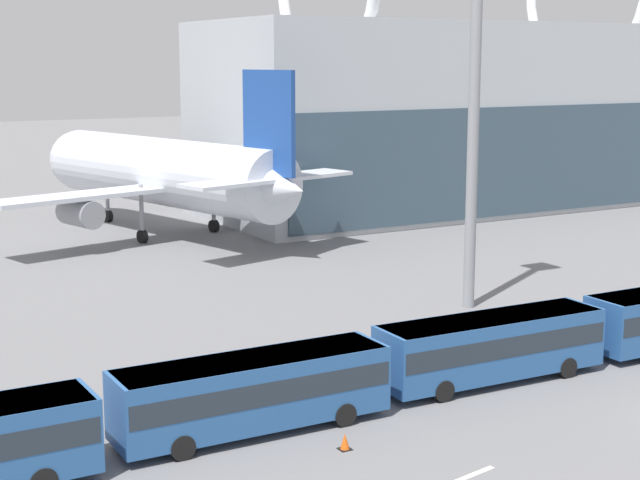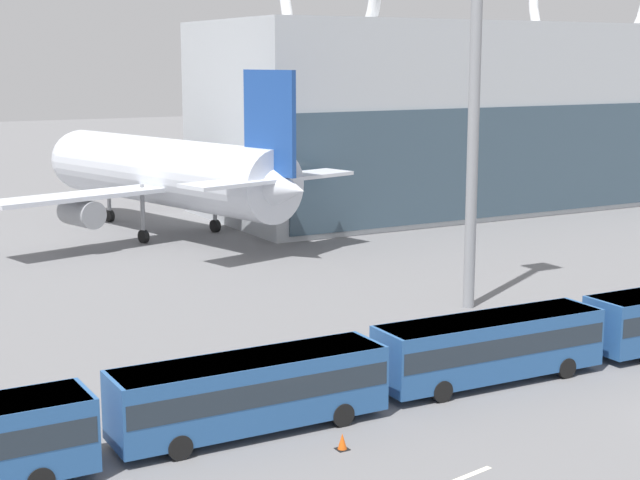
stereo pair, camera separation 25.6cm
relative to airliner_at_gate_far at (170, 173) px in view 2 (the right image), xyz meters
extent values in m
cylinder|color=silver|center=(-0.11, 0.45, 0.04)|extent=(12.59, 28.96, 5.75)
sphere|color=silver|center=(-3.63, 14.21, 0.04)|extent=(5.63, 5.63, 5.63)
cone|color=silver|center=(3.40, -13.32, 0.04)|extent=(6.83, 7.39, 5.46)
cube|color=silver|center=(0.31, -1.23, -0.97)|extent=(33.44, 11.79, 0.35)
cylinder|color=gray|center=(-8.80, -3.56, -2.31)|extent=(3.08, 4.31, 2.18)
cylinder|color=gray|center=(9.43, 1.09, -2.31)|extent=(3.08, 4.31, 2.18)
cube|color=#1E4799|center=(3.23, -12.65, 4.85)|extent=(1.75, 5.46, 7.90)
cube|color=silver|center=(3.23, -12.65, 0.61)|extent=(15.27, 6.79, 0.28)
cylinder|color=gray|center=(-2.47, 9.68, -2.72)|extent=(0.36, 0.36, 4.36)
cylinder|color=black|center=(-2.47, 9.68, -4.90)|extent=(0.71, 1.18, 1.10)
cylinder|color=gray|center=(-3.30, -2.16, -2.72)|extent=(0.36, 0.36, 4.36)
cylinder|color=black|center=(-3.30, -2.16, -4.90)|extent=(0.71, 1.18, 1.10)
cylinder|color=gray|center=(3.93, -0.31, -2.72)|extent=(0.36, 0.36, 4.36)
cylinder|color=black|center=(3.93, -0.31, -4.90)|extent=(0.71, 1.18, 1.10)
cylinder|color=silver|center=(55.25, 5.22, -0.48)|extent=(7.62, 33.48, 5.03)
cone|color=silver|center=(53.94, 21.76, -0.48)|extent=(5.34, 7.64, 4.78)
cube|color=silver|center=(55.09, 7.24, -1.36)|extent=(34.78, 5.98, 0.35)
cylinder|color=gray|center=(64.75, 8.00, -2.89)|extent=(2.82, 3.38, 2.57)
cylinder|color=gray|center=(45.42, 6.48, -2.89)|extent=(2.82, 3.38, 2.57)
cube|color=#5B338C|center=(54.01, 20.96, 4.85)|extent=(0.90, 6.41, 9.14)
cube|color=silver|center=(54.01, 20.96, 0.03)|extent=(13.30, 4.22, 0.28)
cylinder|color=gray|center=(58.35, 7.49, -2.94)|extent=(0.36, 0.36, 3.92)
cylinder|color=black|center=(58.35, 7.49, -4.90)|extent=(0.53, 1.13, 1.10)
cylinder|color=gray|center=(51.82, 6.98, -2.94)|extent=(0.36, 0.36, 3.92)
cylinder|color=black|center=(51.82, 6.98, -4.90)|extent=(0.53, 1.13, 1.10)
cylinder|color=black|center=(-22.50, -43.50, -4.95)|extent=(1.00, 0.31, 1.00)
cylinder|color=black|center=(-22.49, -46.06, -4.95)|extent=(1.00, 0.31, 1.00)
cube|color=#285693|center=(-13.53, -44.41, -3.69)|extent=(11.60, 2.86, 2.76)
cube|color=#232D38|center=(-13.53, -44.41, -3.42)|extent=(11.36, 2.89, 0.97)
cube|color=silver|center=(-13.53, -44.41, -2.37)|extent=(11.25, 2.77, 0.12)
cylinder|color=black|center=(-9.93, -43.16, -4.95)|extent=(1.00, 0.31, 1.00)
cylinder|color=black|center=(-9.96, -45.72, -4.95)|extent=(1.00, 0.31, 1.00)
cylinder|color=black|center=(-17.11, -43.10, -4.95)|extent=(1.00, 0.31, 1.00)
cylinder|color=black|center=(-17.13, -45.66, -4.95)|extent=(1.00, 0.31, 1.00)
cube|color=#285693|center=(-0.98, -44.21, -3.69)|extent=(11.65, 3.10, 2.76)
cube|color=#232D38|center=(-0.98, -44.21, -3.42)|extent=(11.42, 3.13, 0.97)
cube|color=silver|center=(-0.98, -44.21, -2.37)|extent=(11.30, 3.01, 0.12)
cylinder|color=black|center=(2.64, -43.03, -4.95)|extent=(1.01, 0.33, 1.00)
cylinder|color=black|center=(2.56, -45.59, -4.95)|extent=(1.01, 0.33, 1.00)
cylinder|color=black|center=(-4.53, -42.82, -4.95)|extent=(1.01, 0.33, 1.00)
cylinder|color=black|center=(-4.61, -45.38, -4.95)|extent=(1.01, 0.33, 1.00)
cylinder|color=black|center=(8.00, -43.30, -4.95)|extent=(1.01, 0.32, 1.00)
cylinder|color=gray|center=(6.92, -32.46, 9.01)|extent=(0.68, 0.68, 28.91)
cube|color=black|center=(-11.23, -47.85, -5.43)|extent=(0.50, 0.50, 0.02)
cone|color=#EA5914|center=(-11.23, -47.85, -5.10)|extent=(0.37, 0.37, 0.64)
camera|label=1|loc=(-29.96, -78.81, 9.60)|focal=55.00mm
camera|label=2|loc=(-29.74, -78.94, 9.60)|focal=55.00mm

